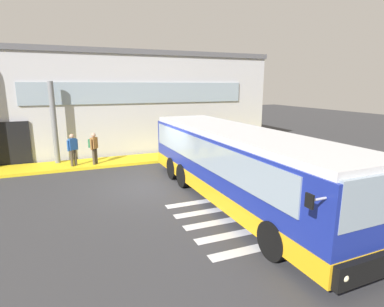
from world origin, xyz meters
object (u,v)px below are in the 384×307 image
(entry_support_column, at_px, (54,123))
(bus_main_foreground, at_px, (237,167))
(passenger_by_doorway, at_px, (94,146))
(passenger_near_column, at_px, (73,148))

(entry_support_column, bearing_deg, bus_main_foreground, -52.86)
(passenger_by_doorway, bearing_deg, passenger_near_column, 178.51)
(bus_main_foreground, distance_m, passenger_by_doorway, 8.44)
(passenger_near_column, xyz_separation_m, passenger_by_doorway, (1.03, -0.03, 0.03))
(entry_support_column, height_order, passenger_near_column, entry_support_column)
(entry_support_column, relative_size, passenger_by_doorway, 2.57)
(bus_main_foreground, relative_size, passenger_near_column, 6.75)
(bus_main_foreground, distance_m, passenger_near_column, 9.05)
(bus_main_foreground, xyz_separation_m, passenger_by_doorway, (-4.42, 7.19, -0.22))
(passenger_near_column, height_order, passenger_by_doorway, same)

